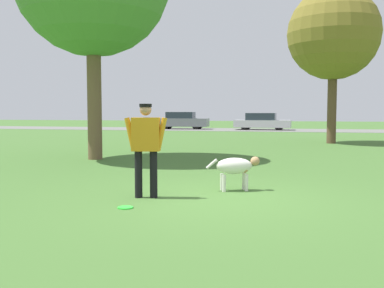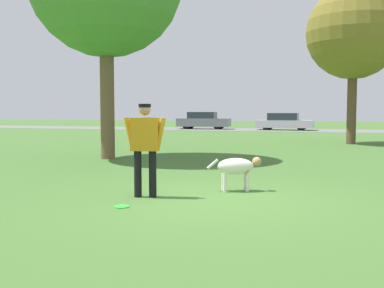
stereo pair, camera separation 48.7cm
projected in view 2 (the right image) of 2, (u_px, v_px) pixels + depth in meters
name	position (u px, v px, depth m)	size (l,w,h in m)	color
ground_plane	(213.00, 199.00, 7.55)	(120.00, 120.00, 0.00)	#426B2D
far_road_strip	(304.00, 130.00, 34.41)	(120.00, 6.00, 0.01)	slate
person	(145.00, 142.00, 7.69)	(0.74, 0.30, 1.61)	black
dog	(237.00, 167.00, 8.32)	(0.99, 0.54, 0.63)	silver
frisbee	(121.00, 207.00, 6.94)	(0.24, 0.24, 0.02)	#33D838
tree_mid_center	(354.00, 33.00, 19.92)	(4.16, 4.16, 7.07)	brown
parked_car_grey	(203.00, 121.00, 37.10)	(4.39, 1.88, 1.41)	slate
parked_car_silver	(284.00, 122.00, 35.02)	(4.43, 1.95, 1.33)	#B7B7BC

